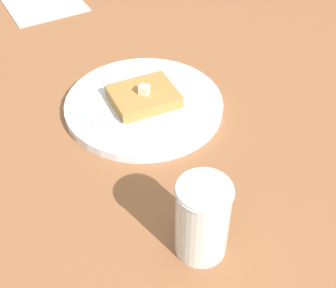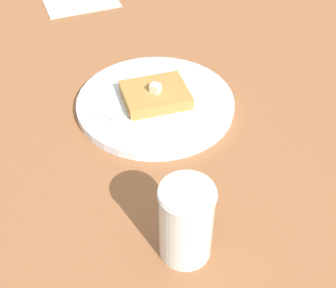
# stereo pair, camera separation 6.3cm
# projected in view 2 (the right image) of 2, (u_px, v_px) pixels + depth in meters

# --- Properties ---
(table_surface) EXTENTS (1.28, 1.28, 0.02)m
(table_surface) POSITION_uv_depth(u_px,v_px,m) (83.00, 123.00, 0.75)
(table_surface) COLOR #915936
(table_surface) RESTS_ON ground
(plate) EXTENTS (0.25, 0.25, 0.01)m
(plate) POSITION_uv_depth(u_px,v_px,m) (156.00, 103.00, 0.76)
(plate) COLOR silver
(plate) RESTS_ON table_surface
(toast_slice_center) EXTENTS (0.11, 0.12, 0.02)m
(toast_slice_center) POSITION_uv_depth(u_px,v_px,m) (155.00, 95.00, 0.74)
(toast_slice_center) COLOR #B07B3C
(toast_slice_center) RESTS_ON plate
(butter_pat_primary) EXTENTS (0.02, 0.02, 0.01)m
(butter_pat_primary) POSITION_uv_depth(u_px,v_px,m) (156.00, 88.00, 0.73)
(butter_pat_primary) COLOR #F7E9C6
(butter_pat_primary) RESTS_ON toast_slice_center
(fork) EXTENTS (0.07, 0.15, 0.00)m
(fork) POSITION_uv_depth(u_px,v_px,m) (135.00, 127.00, 0.70)
(fork) COLOR silver
(fork) RESTS_ON plate
(syrup_jar) EXTENTS (0.06, 0.06, 0.11)m
(syrup_jar) POSITION_uv_depth(u_px,v_px,m) (186.00, 225.00, 0.53)
(syrup_jar) COLOR #5B280C
(syrup_jar) RESTS_ON table_surface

